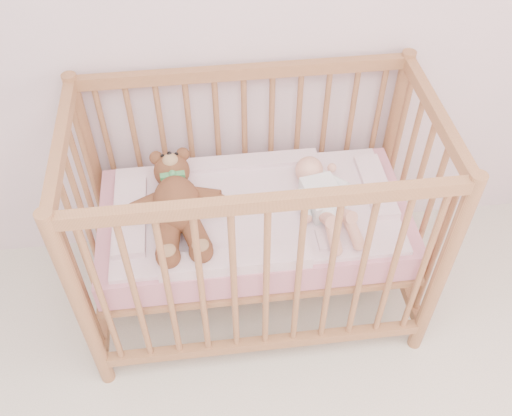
{
  "coord_description": "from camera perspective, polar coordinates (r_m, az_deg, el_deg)",
  "views": [
    {
      "loc": [
        -0.04,
        0.08,
        2.19
      ],
      "look_at": [
        0.14,
        1.55,
        0.62
      ],
      "focal_mm": 40.0,
      "sensor_mm": 36.0,
      "label": 1
    }
  ],
  "objects": [
    {
      "name": "crib",
      "position": [
        2.28,
        -0.15,
        -1.16
      ],
      "size": [
        1.36,
        0.76,
        1.0
      ],
      "primitive_type": null,
      "color": "#AF7A4A",
      "rests_on": "floor"
    },
    {
      "name": "mattress",
      "position": [
        2.29,
        -0.15,
        -1.41
      ],
      "size": [
        1.22,
        0.62,
        0.13
      ],
      "primitive_type": "cube",
      "color": "pink",
      "rests_on": "crib"
    },
    {
      "name": "blanket",
      "position": [
        2.24,
        -0.15,
        -0.13
      ],
      "size": [
        1.1,
        0.58,
        0.06
      ],
      "primitive_type": null,
      "color": "pink",
      "rests_on": "mattress"
    },
    {
      "name": "baby",
      "position": [
        2.21,
        6.73,
        1.43
      ],
      "size": [
        0.33,
        0.54,
        0.12
      ],
      "primitive_type": null,
      "rotation": [
        0.0,
        0.0,
        0.18
      ],
      "color": "white",
      "rests_on": "blanket"
    },
    {
      "name": "teddy_bear",
      "position": [
        2.16,
        -7.9,
        0.34
      ],
      "size": [
        0.45,
        0.6,
        0.16
      ],
      "primitive_type": null,
      "rotation": [
        0.0,
        0.0,
        0.08
      ],
      "color": "brown",
      "rests_on": "blanket"
    }
  ]
}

